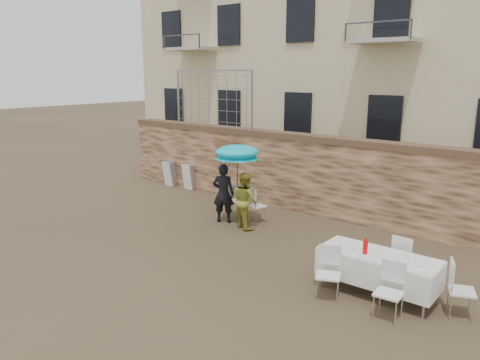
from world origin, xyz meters
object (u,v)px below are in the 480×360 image
Objects in this scene: soda_bottle at (365,247)px; chair_stack_right at (190,176)px; couple_chair_right at (257,205)px; table_chair_front_right at (389,292)px; chair_stack_left at (172,173)px; man_suit at (223,193)px; table_chair_front_left at (328,274)px; banquet_table at (379,256)px; umbrella at (237,154)px; couple_chair_left at (236,200)px; woman_dress at (245,200)px; table_chair_side at (462,289)px; table_chair_back at (405,259)px.

soda_bottle is 8.74m from chair_stack_right.
table_chair_front_right is (4.72, -2.72, 0.00)m from couple_chair_right.
soda_bottle is 9.57m from chair_stack_left.
man_suit is 4.61m from chair_stack_left.
soda_bottle is at bearing 135.09° from table_chair_front_right.
table_chair_front_right reaches higher than chair_stack_right.
couple_chair_right and table_chair_front_left have the same top height.
banquet_table is at bearing 27.84° from table_chair_front_left.
soda_bottle is at bearing -21.13° from umbrella.
banquet_table is 2.28× the size of chair_stack_left.
table_chair_front_left is at bearing -30.06° from umbrella.
chair_stack_right is (-3.24, 1.45, -0.02)m from couple_chair_left.
woman_dress is (0.75, 0.00, -0.07)m from man_suit.
chair_stack_right is at bearing -4.72° from couple_chair_right.
woman_dress is 5.16m from table_chair_front_right.
couple_chair_right is (0.70, 0.00, 0.00)m from couple_chair_left.
man_suit is at bearing -31.73° from chair_stack_right.
couple_chair_left is 1.04× the size of chair_stack_right.
banquet_table is at bearing -22.75° from chair_stack_right.
chair_stack_right is at bearing -41.83° from couple_chair_left.
man_suit is 4.85m from table_chair_front_left.
man_suit is at bearing 56.71° from table_chair_side.
couple_chair_right is at bearing -169.10° from man_suit.
table_chair_front_left is at bearing -28.89° from chair_stack_right.
table_chair_front_right is at bearing 111.87° from table_chair_side.
man_suit is at bearing 129.84° from table_chair_front_left.
banquet_table is (4.17, -1.42, 0.00)m from woman_dress.
table_chair_front_left is at bearing 91.53° from table_chair_side.
couple_chair_left is 5.20m from soda_bottle.
couple_chair_left is at bearing 149.06° from table_chair_front_right.
chair_stack_right is at bearing 0.00° from chair_stack_left.
soda_bottle is (4.72, -1.57, 0.11)m from man_suit.
table_chair_front_left is (3.92, -2.27, -1.40)m from umbrella.
woman_dress is 4.28m from soda_bottle.
table_chair_front_left is at bearing 175.69° from table_chair_front_right.
couple_chair_right is 5.45m from table_chair_front_right.
table_chair_side is 10.12m from chair_stack_right.
woman_dress reaches higher than banquet_table.
umbrella is at bearing 113.96° from couple_chair_left.
man_suit reaches higher than chair_stack_right.
umbrella reaches higher than woman_dress.
chair_stack_left is 1.00× the size of chair_stack_right.
soda_bottle is 0.84m from table_chair_front_left.
woman_dress reaches higher than chair_stack_right.
woman_dress is 5.62× the size of soda_bottle.
banquet_table is at bearing -20.69° from chair_stack_left.
soda_bottle is (4.32, -1.67, -0.98)m from umbrella.
man_suit reaches higher than couple_chair_right.
soda_bottle is at bearing 134.35° from man_suit.
couple_chair_left and table_chair_back have the same top height.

